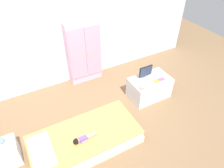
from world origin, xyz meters
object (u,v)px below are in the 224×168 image
object	(u,v)px
bed	(85,139)
nightstand	(7,153)
wardrobe	(84,52)
rocking_horse_toy	(143,86)
book_orange	(157,81)
doll	(81,140)
tv_stand	(149,88)
tv_monitor	(146,72)
book_purple	(162,79)

from	to	relation	value
bed	nightstand	bearing A→B (deg)	166.42
wardrobe	rocking_horse_toy	xyz separation A→B (m)	(0.61, -1.37, -0.19)
rocking_horse_toy	book_orange	size ratio (longest dim) A/B	1.17
doll	tv_stand	xyz separation A→B (m)	(1.76, 0.58, -0.08)
doll	rocking_horse_toy	bearing A→B (deg)	15.91
bed	book_orange	size ratio (longest dim) A/B	15.61
tv_monitor	bed	bearing A→B (deg)	-160.05
doll	book_purple	distance (m)	2.00
nightstand	tv_monitor	size ratio (longest dim) A/B	1.39
nightstand	book_purple	xyz separation A→B (m)	(3.00, 0.09, 0.26)
tv_stand	doll	bearing A→B (deg)	-161.71
doll	wardrobe	bearing A→B (deg)	65.09
bed	doll	distance (m)	0.23
nightstand	wardrobe	world-z (taller)	wardrobe
nightstand	wardrobe	size ratio (longest dim) A/B	0.29
rocking_horse_toy	book_purple	bearing A→B (deg)	6.14
rocking_horse_toy	doll	bearing A→B (deg)	-164.09
nightstand	book_purple	size ratio (longest dim) A/B	3.24
book_purple	wardrobe	bearing A→B (deg)	130.46
rocking_horse_toy	book_purple	distance (m)	0.51
bed	book_purple	size ratio (longest dim) A/B	14.19
bed	book_orange	distance (m)	1.78
bed	nightstand	xyz separation A→B (m)	(-1.16, 0.28, 0.07)
doll	tv_monitor	xyz separation A→B (m)	(1.68, 0.67, 0.31)
bed	tv_monitor	xyz separation A→B (m)	(1.57, 0.57, 0.48)
rocking_horse_toy	book_orange	bearing A→B (deg)	8.17
tv_stand	book_orange	distance (m)	0.27
doll	nightstand	bearing A→B (deg)	160.36
wardrobe	tv_stand	bearing A→B (deg)	-52.12
book_orange	nightstand	bearing A→B (deg)	-178.27
bed	rocking_horse_toy	xyz separation A→B (m)	(1.33, 0.31, 0.39)
wardrobe	tv_monitor	bearing A→B (deg)	-52.33
bed	wardrobe	distance (m)	1.92
tv_stand	book_orange	world-z (taller)	book_orange
tv_stand	tv_monitor	world-z (taller)	tv_monitor
doll	rocking_horse_toy	size ratio (longest dim) A/B	2.94
doll	wardrobe	xyz separation A→B (m)	(0.82, 1.78, 0.41)
bed	tv_stand	world-z (taller)	tv_stand
tv_stand	tv_monitor	xyz separation A→B (m)	(-0.07, 0.09, 0.39)
bed	book_purple	world-z (taller)	book_purple
doll	nightstand	xyz separation A→B (m)	(-1.06, 0.38, -0.10)
book_orange	book_purple	xyz separation A→B (m)	(0.13, -0.00, -0.00)
tv_monitor	book_orange	distance (m)	0.29
doll	rocking_horse_toy	distance (m)	1.51
nightstand	book_orange	size ratio (longest dim) A/B	3.57
doll	book_purple	world-z (taller)	book_purple
tv_stand	book_orange	xyz separation A→B (m)	(0.06, -0.12, 0.23)
tv_monitor	book_purple	xyz separation A→B (m)	(0.26, -0.20, -0.15)
book_purple	tv_stand	bearing A→B (deg)	148.43
book_purple	book_orange	bearing A→B (deg)	180.00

